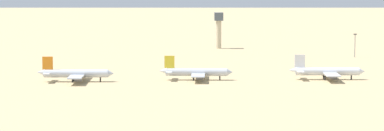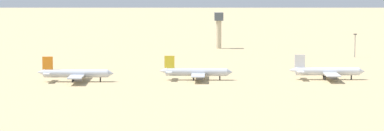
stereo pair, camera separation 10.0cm
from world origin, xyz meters
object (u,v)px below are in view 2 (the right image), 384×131
object	(u,v)px
parked_jet_white_3	(327,71)
control_tower	(219,27)
parked_jet_orange_1	(75,74)
light_pole_mid	(355,43)
parked_jet_yellow_2	(196,72)

from	to	relation	value
parked_jet_white_3	control_tower	bearing A→B (deg)	107.10
parked_jet_orange_1	light_pole_mid	world-z (taller)	light_pole_mid
parked_jet_yellow_2	light_pole_mid	size ratio (longest dim) A/B	2.50
parked_jet_yellow_2	light_pole_mid	distance (m)	125.96
parked_jet_white_3	control_tower	xyz separation A→B (m)	(-36.72, 141.50, 9.34)
light_pole_mid	parked_jet_white_3	bearing A→B (deg)	-110.33
parked_jet_orange_1	control_tower	world-z (taller)	control_tower
light_pole_mid	parked_jet_yellow_2	bearing A→B (deg)	-135.49
parked_jet_white_3	control_tower	world-z (taller)	control_tower
parked_jet_yellow_2	control_tower	distance (m)	142.40
control_tower	light_pole_mid	distance (m)	87.39
parked_jet_white_3	parked_jet_orange_1	bearing A→B (deg)	-176.08
parked_jet_yellow_2	light_pole_mid	world-z (taller)	light_pole_mid
control_tower	light_pole_mid	xyz separation A→B (m)	(69.72, -52.41, -5.37)
parked_jet_yellow_2	parked_jet_white_3	size ratio (longest dim) A/B	0.97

